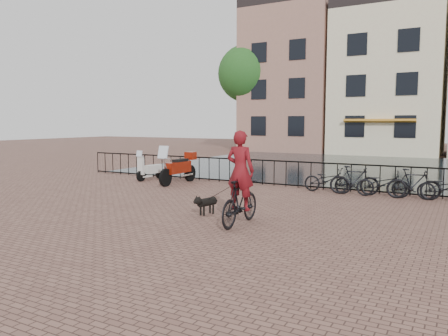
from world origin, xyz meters
The scene contains 15 objects.
ground centered at (0.00, 0.00, 0.00)m, with size 100.00×100.00×0.00m, color brown.
canal_water centered at (0.00, 17.30, 0.00)m, with size 20.00×20.00×0.00m, color black.
railing centered at (0.00, 8.00, 0.50)m, with size 20.00×0.05×1.02m.
canal_house_left centered at (-7.50, 30.00, 6.40)m, with size 7.50×9.00×12.80m.
canal_house_mid centered at (0.50, 30.00, 5.90)m, with size 8.00×9.50×11.80m.
tree_far_left centered at (-11.00, 27.00, 6.73)m, with size 5.04×5.04×9.27m.
cyclist centered at (1.31, 1.45, 1.03)m, with size 0.86×1.99×2.71m.
dog centered at (-0.03, 2.09, 0.28)m, with size 0.44×0.86×0.55m.
motorcycle centered at (-4.16, 6.65, 0.82)m, with size 0.55×2.30×1.64m.
scooter centered at (-5.91, 7.05, 0.67)m, with size 0.58×1.49×1.35m.
parked_bike_0 centered at (1.80, 7.40, 0.45)m, with size 0.60×1.72×0.90m, color black.
parked_bike_1 centered at (2.75, 7.40, 0.50)m, with size 0.47×1.66×1.00m, color black.
parked_bike_2 centered at (3.70, 7.40, 0.45)m, with size 0.60×1.72×0.90m, color black.
parked_bike_3 centered at (4.65, 7.40, 0.50)m, with size 0.47×1.66×1.00m, color black.
parked_bike_4 centered at (5.60, 7.40, 0.45)m, with size 0.60×1.72×0.90m, color black.
Camera 1 is at (6.06, -7.95, 2.52)m, focal length 35.00 mm.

